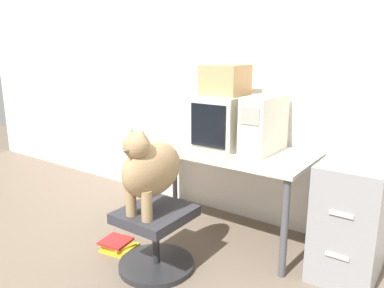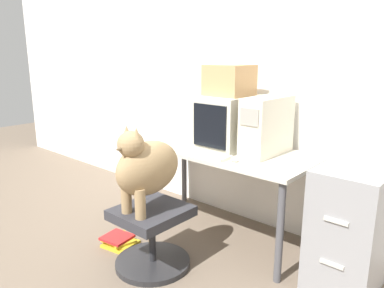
{
  "view_description": "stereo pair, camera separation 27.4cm",
  "coord_description": "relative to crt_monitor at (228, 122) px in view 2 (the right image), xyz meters",
  "views": [
    {
      "loc": [
        1.51,
        -2.15,
        1.5
      ],
      "look_at": [
        -0.03,
        0.02,
        0.83
      ],
      "focal_mm": 35.0,
      "sensor_mm": 36.0,
      "label": 1
    },
    {
      "loc": [
        1.73,
        -1.98,
        1.5
      ],
      "look_at": [
        -0.03,
        0.02,
        0.83
      ],
      "focal_mm": 35.0,
      "sensor_mm": 36.0,
      "label": 2
    }
  ],
  "objects": [
    {
      "name": "ground_plane",
      "position": [
        -0.0,
        -0.42,
        -0.95
      ],
      "size": [
        12.0,
        12.0,
        0.0
      ],
      "primitive_type": "plane",
      "color": "#6B5B4C"
    },
    {
      "name": "wall_back",
      "position": [
        -0.0,
        0.35,
        0.35
      ],
      "size": [
        8.0,
        0.05,
        2.6
      ],
      "color": "white",
      "rests_on": "ground_plane"
    },
    {
      "name": "desk",
      "position": [
        -0.0,
        -0.07,
        -0.29
      ],
      "size": [
        1.49,
        0.7,
        0.74
      ],
      "color": "beige",
      "rests_on": "ground_plane"
    },
    {
      "name": "crt_monitor",
      "position": [
        0.0,
        0.0,
        0.0
      ],
      "size": [
        0.37,
        0.48,
        0.42
      ],
      "color": "beige",
      "rests_on": "desk"
    },
    {
      "name": "pc_tower",
      "position": [
        0.34,
        0.03,
        0.01
      ],
      "size": [
        0.2,
        0.49,
        0.43
      ],
      "color": "beige",
      "rests_on": "desk"
    },
    {
      "name": "keyboard",
      "position": [
        0.01,
        -0.32,
        -0.2
      ],
      "size": [
        0.44,
        0.15,
        0.03
      ],
      "color": "beige",
      "rests_on": "desk"
    },
    {
      "name": "computer_mouse",
      "position": [
        0.28,
        -0.3,
        -0.19
      ],
      "size": [
        0.06,
        0.05,
        0.03
      ],
      "color": "beige",
      "rests_on": "desk"
    },
    {
      "name": "office_chair",
      "position": [
        -0.07,
        -0.78,
        -0.71
      ],
      "size": [
        0.54,
        0.54,
        0.44
      ],
      "color": "#262628",
      "rests_on": "ground_plane"
    },
    {
      "name": "dog",
      "position": [
        -0.07,
        -0.82,
        -0.19
      ],
      "size": [
        0.25,
        0.52,
        0.6
      ],
      "color": "#9E7F56",
      "rests_on": "office_chair"
    },
    {
      "name": "filing_cabinet",
      "position": [
        1.04,
        -0.05,
        -0.55
      ],
      "size": [
        0.41,
        0.6,
        0.8
      ],
      "color": "gray",
      "rests_on": "ground_plane"
    },
    {
      "name": "cardboard_box",
      "position": [
        0.0,
        0.0,
        0.33
      ],
      "size": [
        0.32,
        0.31,
        0.24
      ],
      "color": "tan",
      "rests_on": "crt_monitor"
    },
    {
      "name": "book_stack_floor",
      "position": [
        -0.48,
        -0.77,
        -0.91
      ],
      "size": [
        0.29,
        0.24,
        0.08
      ],
      "color": "gold",
      "rests_on": "ground_plane"
    }
  ]
}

